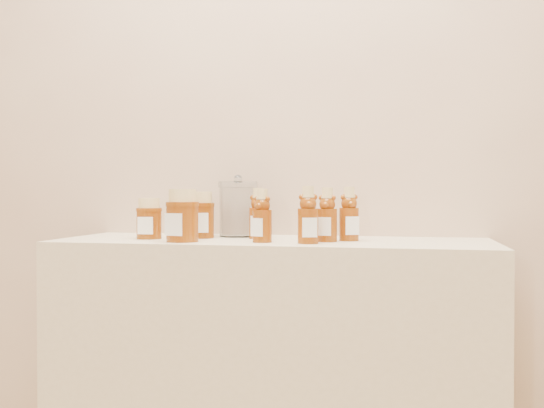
% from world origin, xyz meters
% --- Properties ---
extents(wall_back, '(3.50, 0.02, 2.70)m').
position_xyz_m(wall_back, '(0.00, 1.75, 1.35)').
color(wall_back, tan).
rests_on(wall_back, ground).
extents(display_table, '(1.20, 0.40, 0.90)m').
position_xyz_m(display_table, '(0.00, 1.55, 0.45)').
color(display_table, '#C6B791').
rests_on(display_table, ground).
extents(bear_bottle_back_left, '(0.06, 0.06, 0.16)m').
position_xyz_m(bear_bottle_back_left, '(-0.05, 1.59, 0.98)').
color(bear_bottle_back_left, '#672A08').
rests_on(bear_bottle_back_left, display_table).
extents(bear_bottle_back_mid, '(0.06, 0.06, 0.16)m').
position_xyz_m(bear_bottle_back_mid, '(0.16, 1.52, 0.98)').
color(bear_bottle_back_mid, '#672A08').
rests_on(bear_bottle_back_mid, display_table).
extents(bear_bottle_back_right, '(0.07, 0.07, 0.17)m').
position_xyz_m(bear_bottle_back_right, '(0.21, 1.56, 0.98)').
color(bear_bottle_back_right, '#672A08').
rests_on(bear_bottle_back_right, display_table).
extents(bear_bottle_front_left, '(0.07, 0.07, 0.16)m').
position_xyz_m(bear_bottle_front_left, '(-0.01, 1.46, 0.98)').
color(bear_bottle_front_left, '#672A08').
rests_on(bear_bottle_front_left, display_table).
extents(bear_bottle_front_right, '(0.07, 0.07, 0.17)m').
position_xyz_m(bear_bottle_front_right, '(0.12, 1.45, 0.98)').
color(bear_bottle_front_right, '#672A08').
rests_on(bear_bottle_front_right, display_table).
extents(honey_jar_left, '(0.08, 0.08, 0.12)m').
position_xyz_m(honey_jar_left, '(-0.35, 1.51, 0.96)').
color(honey_jar_left, '#672A08').
rests_on(honey_jar_left, display_table).
extents(honey_jar_back, '(0.11, 0.11, 0.13)m').
position_xyz_m(honey_jar_back, '(-0.22, 1.58, 0.97)').
color(honey_jar_back, '#672A08').
rests_on(honey_jar_back, display_table).
extents(honey_jar_front, '(0.11, 0.11, 0.14)m').
position_xyz_m(honey_jar_front, '(-0.22, 1.43, 0.97)').
color(honey_jar_front, '#672A08').
rests_on(honey_jar_front, display_table).
extents(glass_canister, '(0.12, 0.12, 0.18)m').
position_xyz_m(glass_canister, '(-0.13, 1.65, 0.99)').
color(glass_canister, white).
rests_on(glass_canister, display_table).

